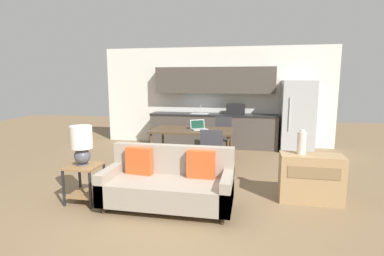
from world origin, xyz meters
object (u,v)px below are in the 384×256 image
(credenza, at_px, (311,178))
(dining_chair_far_right, at_px, (222,135))
(couch, at_px, (169,184))
(dining_table, at_px, (193,132))
(dining_chair_near_right, at_px, (212,152))
(laptop, at_px, (199,127))
(side_table, at_px, (84,177))
(table_lamp, at_px, (82,143))
(vase, at_px, (302,143))
(refrigerator, at_px, (297,116))

(credenza, bearing_deg, dining_chair_far_right, 122.64)
(couch, bearing_deg, dining_table, 92.15)
(dining_table, distance_m, couch, 2.22)
(credenza, bearing_deg, dining_chair_near_right, 155.31)
(laptop, bearing_deg, dining_table, 165.25)
(laptop, bearing_deg, side_table, -151.08)
(dining_chair_far_right, relative_size, laptop, 2.31)
(dining_chair_near_right, bearing_deg, table_lamp, 40.29)
(side_table, relative_size, credenza, 0.63)
(dining_table, bearing_deg, table_lamp, -118.11)
(couch, xyz_separation_m, laptop, (0.04, 2.23, 0.48))
(dining_table, relative_size, couch, 0.93)
(side_table, relative_size, laptop, 1.39)
(dining_chair_near_right, distance_m, dining_chair_far_right, 1.71)
(side_table, xyz_separation_m, laptop, (1.32, 2.31, 0.44))
(dining_table, bearing_deg, dining_chair_near_right, -58.53)
(dining_chair_far_right, bearing_deg, table_lamp, -111.45)
(dining_chair_far_right, bearing_deg, credenza, -49.14)
(couch, xyz_separation_m, credenza, (2.03, 0.58, 0.02))
(dining_table, xyz_separation_m, side_table, (-1.19, -2.28, -0.33))
(credenza, xyz_separation_m, vase, (-0.16, 0.02, 0.53))
(dining_table, bearing_deg, refrigerator, 36.99)
(vase, bearing_deg, dining_table, 140.96)
(table_lamp, bearing_deg, dining_table, 61.89)
(vase, bearing_deg, dining_chair_near_right, 153.54)
(dining_table, distance_m, dining_chair_far_right, 1.02)
(refrigerator, distance_m, side_table, 5.43)
(dining_table, height_order, laptop, laptop)
(dining_chair_near_right, bearing_deg, laptop, -63.65)
(side_table, height_order, table_lamp, table_lamp)
(dining_table, distance_m, side_table, 2.59)
(credenza, bearing_deg, dining_table, 142.78)
(side_table, bearing_deg, vase, 12.33)
(credenza, height_order, dining_chair_near_right, dining_chair_near_right)
(side_table, bearing_deg, dining_chair_far_right, 60.66)
(dining_table, height_order, table_lamp, table_lamp)
(couch, relative_size, vase, 4.95)
(couch, xyz_separation_m, dining_chair_near_right, (0.46, 1.31, 0.17))
(refrigerator, bearing_deg, side_table, -131.25)
(refrigerator, height_order, side_table, refrigerator)
(side_table, xyz_separation_m, credenza, (3.31, 0.67, -0.02))
(couch, bearing_deg, dining_chair_far_right, 81.12)
(refrigerator, relative_size, dining_table, 1.06)
(vase, bearing_deg, dining_chair_far_right, 120.14)
(couch, bearing_deg, dining_chair_near_right, 70.69)
(refrigerator, xyz_separation_m, laptop, (-2.25, -1.75, -0.08))
(refrigerator, relative_size, table_lamp, 3.07)
(side_table, relative_size, table_lamp, 0.96)
(couch, height_order, side_table, couch)
(couch, xyz_separation_m, vase, (1.88, 0.60, 0.55))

